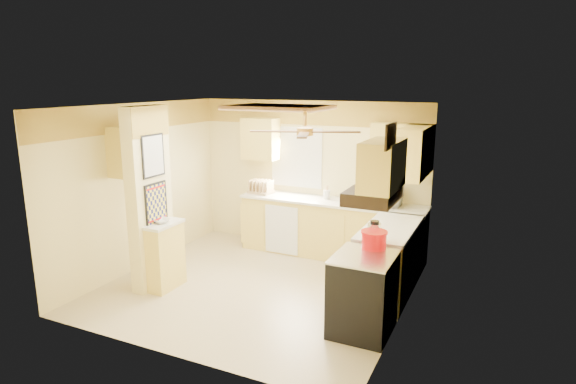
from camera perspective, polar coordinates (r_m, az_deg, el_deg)
The scene contains 34 objects.
floor at distance 6.88m, azimuth -3.62°, elevation -11.14°, with size 4.00×4.00×0.00m, color #C9B48B.
ceiling at distance 6.28m, azimuth -3.96°, elevation 10.14°, with size 4.00×4.00×0.00m, color white.
wall_back at distance 8.14m, azimuth 2.66°, elevation 1.96°, with size 4.00×4.00×0.00m, color #EFDD91.
wall_front at distance 4.96m, azimuth -14.46°, elevation -5.81°, with size 4.00×4.00×0.00m, color #EFDD91.
wall_left at distance 7.61m, azimuth -17.10°, elevation 0.60°, with size 3.80×3.80×0.00m, color #EFDD91.
wall_right at distance 5.80m, azimuth 13.83°, elevation -3.00°, with size 3.80×3.80×0.00m, color #EFDD91.
wallpaper_border at distance 7.99m, azimuth 2.69°, elevation 9.35°, with size 4.00×0.02×0.40m, color #F9D949.
partition_column at distance 6.79m, azimuth -16.10°, elevation -0.80°, with size 0.20×0.70×2.50m, color #EFDD91.
partition_ledge at distance 6.88m, azimuth -14.28°, elevation -7.48°, with size 0.25×0.55×0.90m, color #E3D063.
ledge_top at distance 6.73m, azimuth -14.51°, elevation -3.72°, with size 0.28×0.58×0.04m, color silver.
lower_cabinets_back at distance 7.89m, azimuth 5.13°, elevation -4.44°, with size 3.00×0.60×0.90m, color #E3D063.
lower_cabinets_right at distance 6.67m, azimuth 11.95°, elevation -8.02°, with size 0.60×1.40×0.90m, color #E3D063.
countertop_back at distance 7.76m, azimuth 5.18°, elevation -1.14°, with size 3.04×0.64×0.04m, color silver.
countertop_right at distance 6.52m, azimuth 12.06°, elevation -4.15°, with size 0.64×1.44×0.04m, color silver.
dishwasher_panel at distance 7.90m, azimuth -0.78°, elevation -4.52°, with size 0.58×0.02×0.80m, color white.
window at distance 8.17m, azimuth 1.03°, elevation 4.15°, with size 0.92×0.02×1.02m.
upper_cab_back_left at distance 8.25m, azimuth -3.26°, elevation 6.32°, with size 0.60×0.35×0.70m, color #E3D063.
upper_cab_back_right at distance 7.43m, azimuth 13.35°, elevation 5.24°, with size 0.90×0.35×0.70m, color #E3D063.
upper_cab_right at distance 6.91m, azimuth 14.76°, elevation 4.60°, with size 0.35×1.00×0.70m, color #E3D063.
upper_cab_left_wall at distance 7.21m, azimuth -17.71°, elevation 4.74°, with size 0.35×0.75×0.70m, color #E3D063.
upper_cab_over_stove at distance 5.16m, azimuth 11.13°, elevation 3.14°, with size 0.35×0.76×0.52m, color #E3D063.
stove at distance 5.64m, azimuth 8.89°, elevation -11.80°, with size 0.68×0.77×0.92m.
range_hood at distance 5.24m, azimuth 10.07°, elevation -0.34°, with size 0.50×0.76×0.14m, color black.
poster_menu at distance 6.60m, azimuth -15.69°, elevation 4.16°, with size 0.02×0.42×0.57m.
poster_nashville at distance 6.73m, azimuth -15.35°, elevation -1.31°, with size 0.02×0.42×0.57m.
ceiling_light_panel at distance 6.68m, azimuth -1.08°, elevation 9.96°, with size 1.35×0.95×0.06m.
ceiling_fan at distance 5.23m, azimuth 2.02°, elevation 7.23°, with size 1.15×1.15×0.26m.
vent_grate at distance 4.74m, azimuth 12.10°, elevation 6.51°, with size 0.02×0.40×0.25m, color black.
microwave at distance 7.53m, azimuth 11.20°, elevation -0.44°, with size 0.54×0.37×0.30m, color white.
bowl at distance 6.74m, azimuth -14.76°, elevation -3.31°, with size 0.22×0.22×0.05m, color white.
dutch_oven at distance 5.69m, azimuth 10.16°, elevation -5.56°, with size 0.31×0.31×0.21m.
kettle at distance 5.87m, azimuth 10.19°, elevation -4.61°, with size 0.16×0.16×0.25m.
dish_rack at distance 8.22m, azimuth -3.22°, elevation 0.43°, with size 0.42×0.33×0.23m.
utensil_crock at distance 7.85m, azimuth 4.62°, elevation -0.26°, with size 0.11×0.11×0.22m.
Camera 1 is at (3.04, -5.49, 2.82)m, focal length 30.00 mm.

